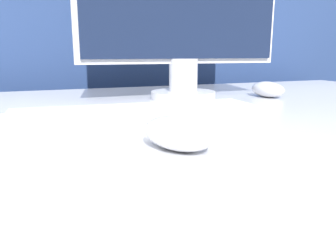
# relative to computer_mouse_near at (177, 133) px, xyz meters

# --- Properties ---
(partition_panel) EXTENTS (5.00, 0.03, 1.37)m
(partition_panel) POSITION_rel_computer_mouse_near_xyz_m (0.07, 0.88, -0.06)
(partition_panel) COLOR navy
(partition_panel) RESTS_ON ground_plane
(computer_mouse_near) EXTENTS (0.09, 0.12, 0.04)m
(computer_mouse_near) POSITION_rel_computer_mouse_near_xyz_m (0.00, 0.00, 0.00)
(computer_mouse_near) COLOR white
(computer_mouse_near) RESTS_ON desk
(keyboard) EXTENTS (0.44, 0.14, 0.02)m
(keyboard) POSITION_rel_computer_mouse_near_xyz_m (0.00, 0.18, -0.01)
(keyboard) COLOR silver
(keyboard) RESTS_ON desk
(monitor) EXTENTS (0.52, 0.16, 0.43)m
(monitor) POSITION_rel_computer_mouse_near_xyz_m (0.19, 0.41, 0.21)
(monitor) COLOR silver
(monitor) RESTS_ON desk
(computer_mouse_far) EXTENTS (0.07, 0.11, 0.04)m
(computer_mouse_far) POSITION_rel_computer_mouse_near_xyz_m (0.41, 0.36, 0.00)
(computer_mouse_far) COLOR silver
(computer_mouse_far) RESTS_ON desk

